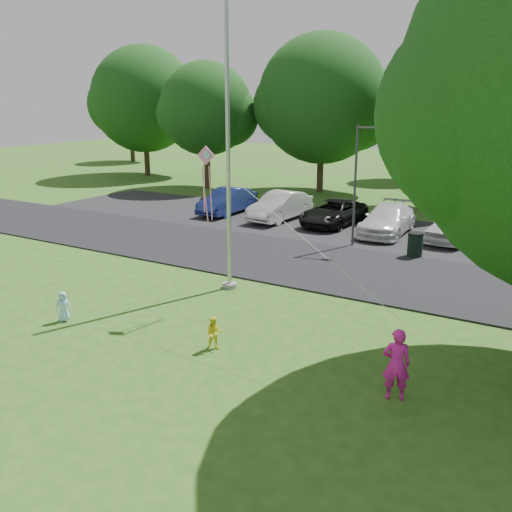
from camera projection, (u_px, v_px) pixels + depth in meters
The scene contains 12 objects.
ground at pixel (235, 370), 13.59m from camera, with size 120.00×120.00×0.00m, color #2B5817.
park_road at pixel (369, 273), 21.00m from camera, with size 60.00×6.00×0.06m, color black.
parking_strip at pixel (419, 237), 26.35m from camera, with size 42.00×7.00×0.06m, color black.
flagpole at pixel (228, 165), 18.34m from camera, with size 0.50×0.50×10.00m.
street_lamp at pixel (360, 175), 23.94m from camera, with size 1.45×0.45×5.20m.
trash_can at pixel (415, 245), 22.99m from camera, with size 0.64×0.64×1.02m.
tree_row at pixel (501, 108), 31.22m from camera, with size 64.35×11.94×10.88m.
parked_cars at pixel (462, 226), 25.25m from camera, with size 23.61×5.56×1.46m.
woman at pixel (396, 364), 12.08m from camera, with size 0.59×0.39×1.62m, color #DA1D94.
child_yellow at pixel (214, 333), 14.57m from camera, with size 0.43×0.34×0.89m, color yellow.
child_blue at pixel (63, 307), 16.44m from camera, with size 0.44×0.28×0.89m, color #A3E1FA.
kite at pixel (211, 175), 16.20m from camera, with size 6.84×2.57×3.11m.
Camera 1 is at (6.82, -10.32, 6.27)m, focal length 40.00 mm.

